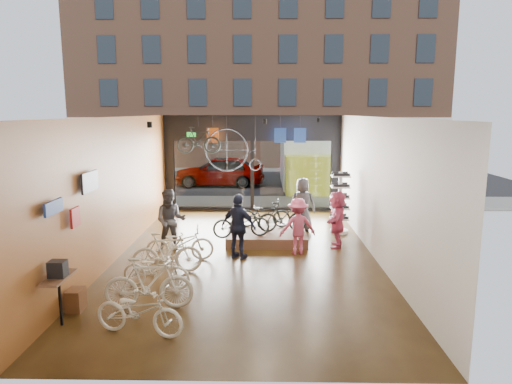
{
  "coord_description": "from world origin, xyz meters",
  "views": [
    {
      "loc": [
        0.5,
        -12.14,
        3.94
      ],
      "look_at": [
        0.24,
        1.4,
        1.54
      ],
      "focal_mm": 32.0,
      "sensor_mm": 36.0,
      "label": 1
    }
  ],
  "objects_px": {
    "floor_bike_2": "(156,270)",
    "floor_bike_4": "(180,243)",
    "customer_2": "(239,227)",
    "display_bike_mid": "(283,217)",
    "display_platform": "(267,236)",
    "customer_5": "(337,219)",
    "hung_bike": "(199,140)",
    "customer_4": "(303,204)",
    "floor_bike_3": "(167,253)",
    "customer_3": "(298,226)",
    "sunglasses_rack": "(340,203)",
    "box_truck": "(306,162)",
    "penny_farthing": "(236,151)",
    "display_bike_right": "(264,214)",
    "floor_bike_1": "(149,283)",
    "street_car": "(220,171)",
    "display_bike_left": "(241,222)",
    "customer_1": "(171,221)",
    "floor_bike_0": "(139,311)"
  },
  "relations": [
    {
      "from": "floor_bike_3",
      "to": "customer_4",
      "type": "xyz_separation_m",
      "value": [
        3.66,
        4.19,
        0.37
      ]
    },
    {
      "from": "street_car",
      "to": "display_bike_left",
      "type": "height_order",
      "value": "street_car"
    },
    {
      "from": "floor_bike_2",
      "to": "floor_bike_4",
      "type": "relative_size",
      "value": 0.89
    },
    {
      "from": "floor_bike_4",
      "to": "display_bike_mid",
      "type": "xyz_separation_m",
      "value": [
        2.82,
        1.91,
        0.29
      ]
    },
    {
      "from": "customer_5",
      "to": "floor_bike_1",
      "type": "bearing_deg",
      "value": -32.98
    },
    {
      "from": "display_bike_mid",
      "to": "display_bike_right",
      "type": "height_order",
      "value": "display_bike_mid"
    },
    {
      "from": "penny_farthing",
      "to": "customer_5",
      "type": "bearing_deg",
      "value": -48.72
    },
    {
      "from": "street_car",
      "to": "customer_1",
      "type": "distance_m",
      "value": 11.66
    },
    {
      "from": "box_truck",
      "to": "customer_1",
      "type": "height_order",
      "value": "box_truck"
    },
    {
      "from": "box_truck",
      "to": "display_bike_left",
      "type": "bearing_deg",
      "value": -105.23
    },
    {
      "from": "display_bike_mid",
      "to": "display_bike_right",
      "type": "distance_m",
      "value": 0.79
    },
    {
      "from": "sunglasses_rack",
      "to": "box_truck",
      "type": "bearing_deg",
      "value": 86.77
    },
    {
      "from": "floor_bike_1",
      "to": "floor_bike_2",
      "type": "xyz_separation_m",
      "value": [
        -0.12,
        1.13,
        -0.12
      ]
    },
    {
      "from": "floor_bike_2",
      "to": "customer_2",
      "type": "relative_size",
      "value": 0.9
    },
    {
      "from": "sunglasses_rack",
      "to": "display_platform",
      "type": "bearing_deg",
      "value": -162.41
    },
    {
      "from": "display_bike_mid",
      "to": "customer_4",
      "type": "relative_size",
      "value": 0.86
    },
    {
      "from": "street_car",
      "to": "floor_bike_0",
      "type": "distance_m",
      "value": 16.58
    },
    {
      "from": "floor_bike_1",
      "to": "floor_bike_4",
      "type": "bearing_deg",
      "value": -5.34
    },
    {
      "from": "floor_bike_0",
      "to": "floor_bike_1",
      "type": "xyz_separation_m",
      "value": [
        -0.1,
        1.07,
        0.1
      ]
    },
    {
      "from": "display_platform",
      "to": "customer_5",
      "type": "bearing_deg",
      "value": -14.39
    },
    {
      "from": "floor_bike_2",
      "to": "street_car",
      "type": "bearing_deg",
      "value": 10.05
    },
    {
      "from": "floor_bike_2",
      "to": "floor_bike_3",
      "type": "xyz_separation_m",
      "value": [
        0.05,
        0.95,
        0.1
      ]
    },
    {
      "from": "sunglasses_rack",
      "to": "customer_4",
      "type": "bearing_deg",
      "value": 160.14
    },
    {
      "from": "floor_bike_1",
      "to": "floor_bike_3",
      "type": "relative_size",
      "value": 1.04
    },
    {
      "from": "floor_bike_3",
      "to": "customer_2",
      "type": "xyz_separation_m",
      "value": [
        1.7,
        1.16,
        0.37
      ]
    },
    {
      "from": "display_bike_mid",
      "to": "customer_2",
      "type": "relative_size",
      "value": 0.87
    },
    {
      "from": "customer_1",
      "to": "floor_bike_2",
      "type": "bearing_deg",
      "value": -90.41
    },
    {
      "from": "floor_bike_3",
      "to": "display_bike_right",
      "type": "xyz_separation_m",
      "value": [
        2.38,
        3.42,
        0.22
      ]
    },
    {
      "from": "display_bike_right",
      "to": "customer_1",
      "type": "distance_m",
      "value": 3.12
    },
    {
      "from": "floor_bike_3",
      "to": "floor_bike_4",
      "type": "bearing_deg",
      "value": -15.46
    },
    {
      "from": "floor_bike_1",
      "to": "hung_bike",
      "type": "relative_size",
      "value": 1.13
    },
    {
      "from": "customer_1",
      "to": "customer_5",
      "type": "bearing_deg",
      "value": 2.01
    },
    {
      "from": "floor_bike_2",
      "to": "display_bike_right",
      "type": "relative_size",
      "value": 0.95
    },
    {
      "from": "floor_bike_0",
      "to": "hung_bike",
      "type": "relative_size",
      "value": 1.06
    },
    {
      "from": "hung_bike",
      "to": "customer_4",
      "type": "bearing_deg",
      "value": -114.74
    },
    {
      "from": "street_car",
      "to": "floor_bike_1",
      "type": "relative_size",
      "value": 2.65
    },
    {
      "from": "customer_3",
      "to": "penny_farthing",
      "type": "distance_m",
      "value": 5.09
    },
    {
      "from": "display_bike_mid",
      "to": "customer_4",
      "type": "xyz_separation_m",
      "value": [
        0.71,
        1.3,
        0.13
      ]
    },
    {
      "from": "street_car",
      "to": "box_truck",
      "type": "bearing_deg",
      "value": 77.47
    },
    {
      "from": "floor_bike_3",
      "to": "customer_5",
      "type": "distance_m",
      "value": 5.1
    },
    {
      "from": "floor_bike_4",
      "to": "display_bike_right",
      "type": "height_order",
      "value": "display_bike_right"
    },
    {
      "from": "hung_bike",
      "to": "floor_bike_3",
      "type": "bearing_deg",
      "value": 176.47
    },
    {
      "from": "floor_bike_0",
      "to": "floor_bike_2",
      "type": "bearing_deg",
      "value": 18.98
    },
    {
      "from": "floor_bike_0",
      "to": "customer_5",
      "type": "height_order",
      "value": "customer_5"
    },
    {
      "from": "customer_3",
      "to": "sunglasses_rack",
      "type": "bearing_deg",
      "value": -133.81
    },
    {
      "from": "display_bike_mid",
      "to": "sunglasses_rack",
      "type": "xyz_separation_m",
      "value": [
        1.89,
        1.0,
        0.25
      ]
    },
    {
      "from": "floor_bike_4",
      "to": "floor_bike_1",
      "type": "bearing_deg",
      "value": 172.26
    },
    {
      "from": "display_bike_right",
      "to": "hung_bike",
      "type": "xyz_separation_m",
      "value": [
        -2.36,
        2.19,
        2.19
      ]
    },
    {
      "from": "customer_4",
      "to": "display_bike_right",
      "type": "bearing_deg",
      "value": 35.45
    },
    {
      "from": "street_car",
      "to": "penny_farthing",
      "type": "relative_size",
      "value": 2.4
    }
  ]
}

